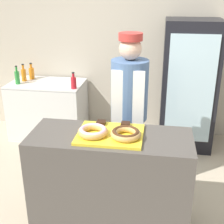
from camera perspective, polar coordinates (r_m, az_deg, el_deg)
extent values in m
plane|color=#B7A88E|center=(3.20, -0.29, -19.20)|extent=(14.00, 14.00, 0.00)
cube|color=#BCB29E|center=(4.59, 3.96, 12.44)|extent=(8.00, 0.06, 2.70)
cube|color=#4C4742|center=(2.92, -0.31, -12.42)|extent=(1.42, 0.57, 0.92)
cube|color=yellow|center=(2.68, -0.33, -4.12)|extent=(0.56, 0.46, 0.02)
torus|color=tan|center=(2.64, -3.51, -3.61)|extent=(0.25, 0.25, 0.06)
torus|color=#EFADC6|center=(2.63, -3.52, -3.29)|extent=(0.23, 0.23, 0.04)
torus|color=tan|center=(2.60, 2.52, -4.02)|extent=(0.25, 0.25, 0.06)
torus|color=#472814|center=(2.59, 2.53, -3.69)|extent=(0.23, 0.23, 0.04)
cube|color=black|center=(2.84, -2.02, -1.97)|extent=(0.08, 0.08, 0.03)
cube|color=black|center=(2.81, 2.48, -2.25)|extent=(0.08, 0.08, 0.03)
cylinder|color=#4C4C51|center=(3.47, 2.96, -7.33)|extent=(0.27, 0.27, 0.82)
cylinder|color=#4C6B99|center=(3.18, 3.21, 4.04)|extent=(0.38, 0.38, 0.62)
cube|color=white|center=(3.17, 2.74, -3.83)|extent=(0.32, 0.02, 1.30)
sphere|color=beige|center=(3.08, 3.38, 11.50)|extent=(0.22, 0.22, 0.22)
cylinder|color=#B2332D|center=(3.06, 3.43, 13.60)|extent=(0.23, 0.23, 0.07)
cube|color=black|center=(4.32, 13.79, 4.64)|extent=(0.71, 0.61, 1.73)
cube|color=silver|center=(4.01, 14.15, 3.80)|extent=(0.58, 0.02, 1.39)
cube|color=silver|center=(4.73, -11.55, 0.50)|extent=(1.06, 0.67, 0.82)
cube|color=gray|center=(4.60, -11.91, 5.03)|extent=(1.06, 0.67, 0.01)
cylinder|color=orange|center=(4.73, -15.83, 6.48)|extent=(0.07, 0.07, 0.17)
cylinder|color=orange|center=(4.71, -15.98, 7.88)|extent=(0.03, 0.03, 0.07)
cylinder|color=black|center=(4.70, -16.03, 8.35)|extent=(0.03, 0.03, 0.01)
cylinder|color=#2D8C38|center=(4.62, -16.93, 6.02)|extent=(0.07, 0.07, 0.18)
cylinder|color=#2D8C38|center=(4.59, -17.10, 7.51)|extent=(0.03, 0.03, 0.07)
cylinder|color=black|center=(4.58, -17.16, 8.00)|extent=(0.03, 0.03, 0.01)
cylinder|color=red|center=(4.24, -7.03, 5.27)|extent=(0.07, 0.07, 0.15)
cylinder|color=red|center=(4.21, -7.10, 6.65)|extent=(0.03, 0.03, 0.06)
cylinder|color=black|center=(4.21, -7.12, 7.12)|extent=(0.04, 0.04, 0.01)
cylinder|color=orange|center=(4.83, -14.49, 6.85)|extent=(0.08, 0.08, 0.16)
cylinder|color=orange|center=(4.80, -14.61, 8.13)|extent=(0.03, 0.03, 0.06)
cylinder|color=black|center=(4.79, -14.66, 8.58)|extent=(0.04, 0.04, 0.01)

